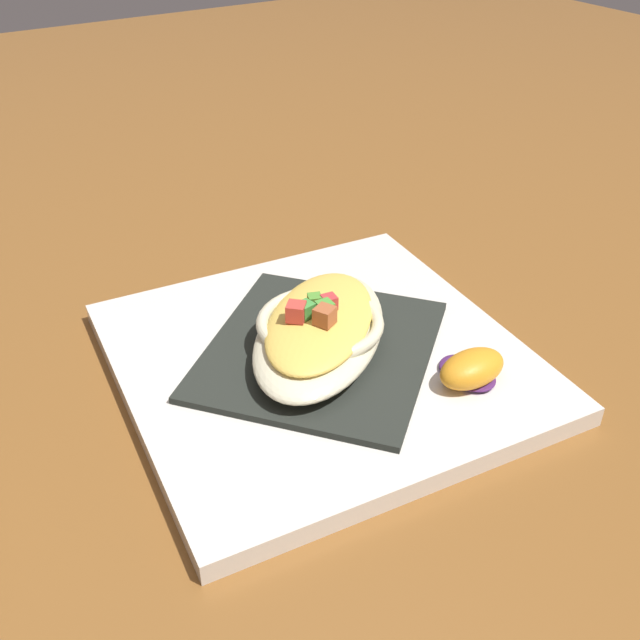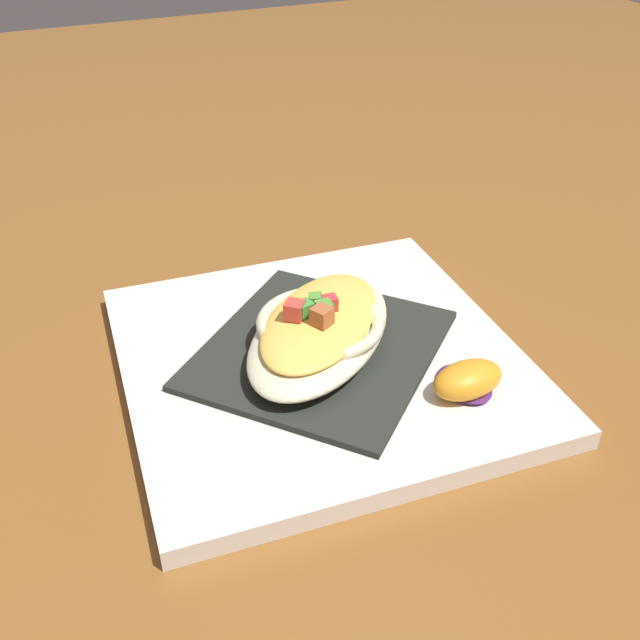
{
  "view_description": "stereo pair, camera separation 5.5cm",
  "coord_description": "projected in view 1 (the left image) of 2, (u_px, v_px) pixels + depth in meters",
  "views": [
    {
      "loc": [
        0.24,
        0.39,
        0.35
      ],
      "look_at": [
        0.0,
        0.0,
        0.05
      ],
      "focal_mm": 41.25,
      "sensor_mm": 36.0,
      "label": 1
    },
    {
      "loc": [
        0.19,
        0.42,
        0.35
      ],
      "look_at": [
        0.0,
        0.0,
        0.05
      ],
      "focal_mm": 41.25,
      "sensor_mm": 36.0,
      "label": 2
    }
  ],
  "objects": [
    {
      "name": "folded_napkin",
      "position": [
        320.0,
        349.0,
        0.57
      ],
      "size": [
        0.25,
        0.24,
        0.01
      ],
      "primitive_type": "cube",
      "rotation": [
        0.0,
        0.0,
        0.71
      ],
      "color": "#252924",
      "rests_on": "square_plate"
    },
    {
      "name": "orange_garnish",
      "position": [
        471.0,
        369.0,
        0.53
      ],
      "size": [
        0.06,
        0.05,
        0.02
      ],
      "color": "#4B235F",
      "rests_on": "square_plate"
    },
    {
      "name": "gratin_dish",
      "position": [
        320.0,
        328.0,
        0.56
      ],
      "size": [
        0.19,
        0.19,
        0.05
      ],
      "color": "beige",
      "rests_on": "folded_napkin"
    },
    {
      "name": "square_plate",
      "position": [
        320.0,
        360.0,
        0.57
      ],
      "size": [
        0.32,
        0.32,
        0.02
      ],
      "primitive_type": "cube",
      "rotation": [
        0.0,
        0.0,
        -0.09
      ],
      "color": "silver",
      "rests_on": "ground_plane"
    },
    {
      "name": "ground_plane",
      "position": [
        320.0,
        368.0,
        0.58
      ],
      "size": [
        2.6,
        2.6,
        0.0
      ],
      "primitive_type": "plane",
      "color": "brown"
    }
  ]
}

